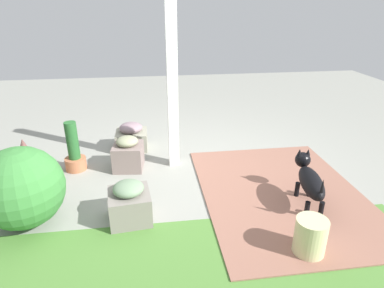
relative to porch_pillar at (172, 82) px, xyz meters
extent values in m
plane|color=gray|center=(-0.17, 0.29, -1.13)|extent=(12.00, 12.00, 0.00)
cube|color=#91604F|center=(-1.16, 0.93, -1.12)|extent=(1.80, 2.40, 0.02)
cube|color=white|center=(0.00, 0.00, 0.00)|extent=(0.13, 0.13, 2.26)
cube|color=gray|center=(0.58, -0.60, -1.00)|extent=(0.46, 0.43, 0.27)
ellipsoid|color=gray|center=(0.58, -0.60, -0.80)|extent=(0.34, 0.34, 0.15)
cube|color=gray|center=(0.60, 0.04, -0.96)|extent=(0.41, 0.42, 0.33)
ellipsoid|color=gray|center=(0.60, 0.04, -0.75)|extent=(0.28, 0.28, 0.13)
cube|color=gray|center=(0.55, 1.18, -0.98)|extent=(0.45, 0.45, 0.31)
ellipsoid|color=gray|center=(0.55, 1.18, -0.77)|extent=(0.31, 0.31, 0.14)
sphere|color=#3A7E38|center=(1.56, 1.10, -0.73)|extent=(0.81, 0.81, 0.81)
cylinder|color=#B06745|center=(1.29, -0.02, -1.05)|extent=(0.27, 0.27, 0.16)
cylinder|color=#275F2B|center=(1.29, -0.02, -0.72)|extent=(0.15, 0.15, 0.50)
cylinder|color=#BE7745|center=(1.80, 0.22, -1.01)|extent=(0.29, 0.29, 0.23)
cone|color=brown|center=(1.80, 0.22, -0.73)|extent=(0.26, 0.26, 0.33)
ellipsoid|color=black|center=(-1.34, 1.22, -0.83)|extent=(0.30, 0.64, 0.23)
sphere|color=black|center=(-1.40, 0.86, -0.74)|extent=(0.17, 0.17, 0.17)
cone|color=black|center=(-1.35, 0.86, -0.64)|extent=(0.05, 0.05, 0.07)
cone|color=black|center=(-1.44, 0.87, -0.64)|extent=(0.05, 0.05, 0.07)
cylinder|color=black|center=(-1.30, 1.02, -1.04)|extent=(0.05, 0.05, 0.18)
cylinder|color=black|center=(-1.44, 1.04, -1.04)|extent=(0.05, 0.05, 0.18)
cylinder|color=black|center=(-1.24, 1.40, -1.04)|extent=(0.05, 0.05, 0.18)
cylinder|color=black|center=(-1.38, 1.42, -1.04)|extent=(0.05, 0.05, 0.18)
cone|color=black|center=(-1.29, 1.51, -0.69)|extent=(0.04, 0.04, 0.14)
cylinder|color=beige|center=(-1.02, 1.89, -0.96)|extent=(0.28, 0.28, 0.35)
camera|label=1|loc=(0.31, 4.03, 0.93)|focal=30.98mm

